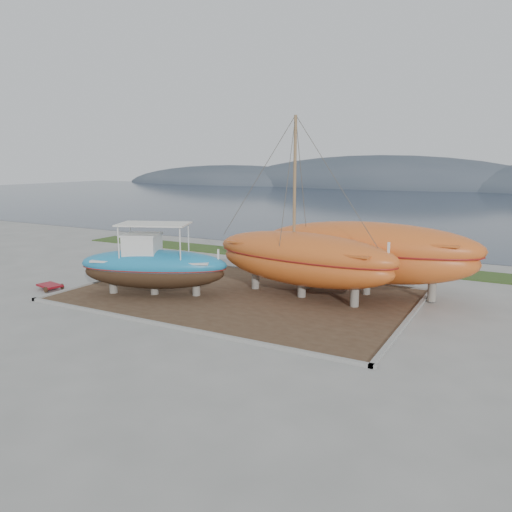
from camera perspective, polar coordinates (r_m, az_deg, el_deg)
The scene contains 11 objects.
ground at distance 24.38m, azimuth -6.68°, elevation -6.74°, with size 140.00×140.00×0.00m, color gray.
dirt_patch at distance 27.58m, azimuth -1.85°, elevation -4.52°, with size 18.00×12.00×0.06m, color #422D1E.
curb_frame at distance 27.57m, azimuth -1.85°, elevation -4.43°, with size 18.60×12.60×0.15m, color gray, non-canonical shape.
grass_strip at distance 37.67m, azimuth 7.10°, elevation -0.42°, with size 44.00×3.00×0.08m, color #284219.
sea at distance 90.20m, azimuth 20.14°, elevation 5.49°, with size 260.00×100.00×0.04m, color #1C2839, non-canonical shape.
mountain_ridge at distance 144.69m, azimuth 23.57°, elevation 7.01°, with size 200.00×36.00×20.00m, color #333D49, non-canonical shape.
blue_caique at distance 27.86m, azimuth -11.66°, elevation -0.36°, with size 8.20×2.56×3.95m, color #1C7FB2, non-canonical shape.
white_dinghy at distance 32.43m, azimuth -13.37°, elevation -1.25°, with size 4.32×1.62×1.30m, color silver, non-canonical shape.
orange_sailboat at distance 26.44m, azimuth 5.41°, elevation 5.41°, with size 10.75×3.17×9.59m, color #C6561E, non-canonical shape.
orange_bare_hull at distance 27.97m, azimuth 12.62°, elevation -0.39°, with size 11.91×3.57×3.90m, color #C6561E, non-canonical shape.
red_trailer at distance 31.23m, azimuth -22.50°, elevation -3.30°, with size 2.18×1.09×0.31m, color maroon, non-canonical shape.
Camera 1 is at (13.59, -18.87, 7.32)m, focal length 35.00 mm.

